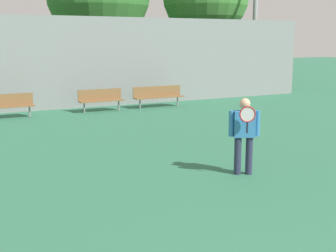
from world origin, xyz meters
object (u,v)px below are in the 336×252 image
at_px(tennis_player, 244,131).
at_px(bench_courtside_far, 158,95).
at_px(bench_adjacent_court, 101,98).
at_px(bench_courtside_near, 8,104).

bearing_deg(tennis_player, bench_courtside_far, 99.45).
height_order(tennis_player, bench_adjacent_court, tennis_player).
xyz_separation_m(bench_courtside_far, bench_adjacent_court, (-2.37, -0.00, -0.00)).
distance_m(bench_courtside_near, bench_adjacent_court, 3.29).
height_order(bench_courtside_near, bench_adjacent_court, same).
bearing_deg(bench_adjacent_court, bench_courtside_far, 0.02).
relative_size(tennis_player, bench_adjacent_court, 0.91).
bearing_deg(bench_courtside_far, bench_adjacent_court, -179.98).
bearing_deg(tennis_player, bench_adjacent_court, 113.91).
distance_m(tennis_player, bench_courtside_far, 9.50).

